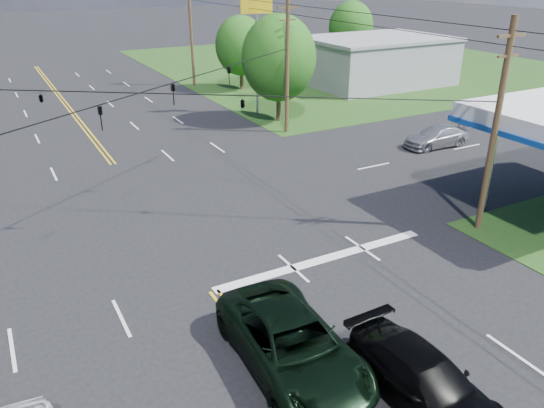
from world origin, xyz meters
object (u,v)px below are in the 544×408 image
pole_se (495,127)px  pole_right_far (191,33)px  tree_right_b (241,46)px  pickup_dkgreen (292,344)px  retail_ne (376,62)px  tree_right_a (279,58)px  pole_ne (287,65)px  tree_far_r (351,27)px  suv_black (424,381)px

pole_se → pole_right_far: pole_right_far is taller
tree_right_b → pickup_dkgreen: bearing=-113.4°
pole_se → retail_ne: bearing=59.6°
tree_right_a → tree_right_b: tree_right_a is taller
pole_ne → pole_right_far: bearing=90.0°
pole_se → tree_far_r: bearing=61.7°
tree_far_r → pickup_dkgreen: 54.61m
pickup_dkgreen → suv_black: size_ratio=1.21×
pole_right_far → tree_right_a: (1.00, -16.00, -0.30)m
retail_ne → tree_right_a: (-16.00, -8.00, 2.67)m
tree_far_r → pickup_dkgreen: (-33.50, -42.97, -3.67)m
tree_far_r → pole_se: bearing=-118.3°
retail_ne → pole_right_far: size_ratio=1.40×
retail_ne → tree_far_r: tree_far_r is taller
pole_right_far → pickup_dkgreen: 43.05m
pole_ne → pole_right_far: (0.00, 19.00, 0.25)m
pickup_dkgreen → pole_se: bearing=20.4°
pole_se → tree_right_a: pole_se is taller
retail_ne → pickup_dkgreen: 44.26m
tree_right_a → tree_far_r: bearing=42.0°
tree_right_b → tree_right_a: bearing=-101.8°
pole_ne → tree_far_r: 29.70m
retail_ne → tree_right_b: 14.22m
pole_right_far → tree_far_r: bearing=5.4°
tree_right_b → pickup_dkgreen: 40.42m
pickup_dkgreen → tree_far_r: bearing=54.8°
retail_ne → tree_far_r: 11.02m
pole_right_far → pickup_dkgreen: bearing=-107.0°
pole_se → pole_ne: bearing=90.0°
tree_right_b → pickup_dkgreen: tree_right_b is taller
tree_far_r → suv_black: bearing=-124.0°
pole_se → suv_black: 12.88m
tree_far_r → suv_black: (-31.00, -45.97, -3.79)m
suv_black → pole_se: bearing=33.5°
tree_right_a → pickup_dkgreen: tree_right_a is taller
pole_se → tree_right_b: bearing=83.9°
pole_right_far → suv_black: bearing=-102.8°
suv_black → tree_right_a: bearing=67.1°
tree_right_b → suv_black: 42.33m
pickup_dkgreen → pole_ne: bearing=63.1°
pole_se → suv_black: pole_se is taller
tree_right_b → tree_far_r: tree_far_r is taller
pole_right_far → pole_se: bearing=-90.0°
retail_ne → tree_right_a: size_ratio=1.71×
pole_ne → tree_right_a: 3.16m
tree_right_a → tree_far_r: 26.91m
pole_right_far → suv_black: (-10.00, -43.97, -4.41)m
retail_ne → tree_far_r: bearing=68.2°
pole_se → pickup_dkgreen: bearing=-162.4°
pole_ne → tree_right_a: size_ratio=1.16×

